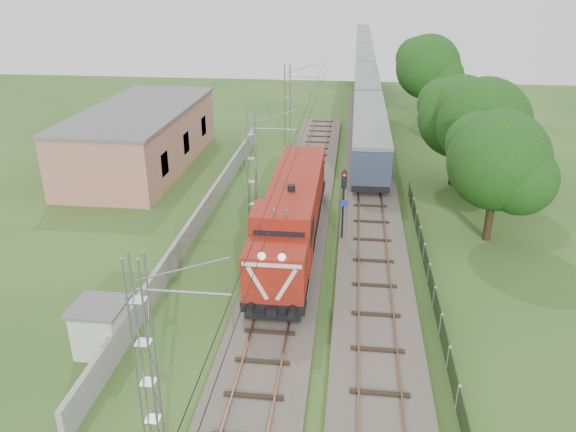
# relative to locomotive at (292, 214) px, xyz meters

# --- Properties ---
(ground) EXTENTS (140.00, 140.00, 0.00)m
(ground) POSITION_rel_locomotive_xyz_m (0.00, -8.99, -2.32)
(ground) COLOR #274C1C
(ground) RESTS_ON ground
(track_main) EXTENTS (4.20, 70.00, 0.45)m
(track_main) POSITION_rel_locomotive_xyz_m (0.00, -1.99, -2.14)
(track_main) COLOR #6B6054
(track_main) RESTS_ON ground
(track_side) EXTENTS (4.20, 80.00, 0.45)m
(track_side) POSITION_rel_locomotive_xyz_m (5.00, 11.01, -2.14)
(track_side) COLOR #6B6054
(track_side) RESTS_ON ground
(catenary) EXTENTS (3.31, 70.00, 8.00)m
(catenary) POSITION_rel_locomotive_xyz_m (-2.95, 3.01, 1.72)
(catenary) COLOR gray
(catenary) RESTS_ON ground
(boundary_wall) EXTENTS (0.25, 40.00, 1.50)m
(boundary_wall) POSITION_rel_locomotive_xyz_m (-6.50, 3.01, -1.57)
(boundary_wall) COLOR #9E9E99
(boundary_wall) RESTS_ON ground
(station_building) EXTENTS (8.40, 20.40, 5.22)m
(station_building) POSITION_rel_locomotive_xyz_m (-15.00, 15.01, 0.31)
(station_building) COLOR #B87163
(station_building) RESTS_ON ground
(fence) EXTENTS (0.12, 32.00, 1.20)m
(fence) POSITION_rel_locomotive_xyz_m (8.00, -5.99, -1.72)
(fence) COLOR black
(fence) RESTS_ON ground
(locomotive) EXTENTS (3.14, 17.92, 4.55)m
(locomotive) POSITION_rel_locomotive_xyz_m (0.00, 0.00, 0.00)
(locomotive) COLOR black
(locomotive) RESTS_ON ground
(coach_rake) EXTENTS (3.04, 113.52, 3.51)m
(coach_rake) POSITION_rel_locomotive_xyz_m (5.00, 65.39, 0.20)
(coach_rake) COLOR black
(coach_rake) RESTS_ON ground
(signal_post) EXTENTS (0.53, 0.42, 4.84)m
(signal_post) POSITION_rel_locomotive_xyz_m (3.08, 1.15, 1.00)
(signal_post) COLOR black
(signal_post) RESTS_ON ground
(relay_hut) EXTENTS (2.31, 2.31, 2.37)m
(relay_hut) POSITION_rel_locomotive_xyz_m (-7.40, -11.37, -1.13)
(relay_hut) COLOR beige
(relay_hut) RESTS_ON ground
(tree_a) EXTENTS (6.52, 6.21, 8.45)m
(tree_a) POSITION_rel_locomotive_xyz_m (12.45, 2.65, 2.95)
(tree_a) COLOR #342415
(tree_a) RESTS_ON ground
(tree_b) EXTENTS (7.09, 6.76, 9.20)m
(tree_b) POSITION_rel_locomotive_xyz_m (12.99, 9.99, 3.42)
(tree_b) COLOR #342415
(tree_b) RESTS_ON ground
(tree_c) EXTENTS (6.80, 6.48, 8.82)m
(tree_c) POSITION_rel_locomotive_xyz_m (11.79, 13.12, 3.18)
(tree_c) COLOR #342415
(tree_c) RESTS_ON ground
(tree_d) EXTENTS (7.59, 7.22, 9.83)m
(tree_d) POSITION_rel_locomotive_xyz_m (11.72, 34.78, 3.81)
(tree_d) COLOR #342415
(tree_d) RESTS_ON ground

